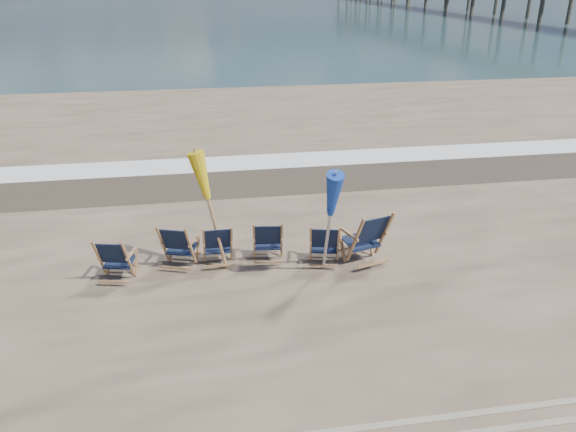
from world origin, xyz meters
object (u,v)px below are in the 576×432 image
object	(u,v)px
beach_chair_5	(384,236)
umbrella_blue	(330,190)
umbrella_yellow	(211,181)
beach_chair_0	(128,261)
beach_chair_4	(338,246)
beach_chair_1	(190,248)
beach_chair_2	(232,245)
beach_chair_3	(282,242)

from	to	relation	value
beach_chair_5	umbrella_blue	bearing A→B (deg)	2.52
beach_chair_5	umbrella_yellow	world-z (taller)	umbrella_yellow
beach_chair_0	beach_chair_5	bearing A→B (deg)	-166.48
beach_chair_4	umbrella_blue	bearing A→B (deg)	64.66
beach_chair_0	beach_chair_1	xyz separation A→B (m)	(1.06, 0.29, 0.02)
umbrella_blue	beach_chair_2	bearing A→B (deg)	155.78
beach_chair_0	beach_chair_4	bearing A→B (deg)	-166.97
beach_chair_4	umbrella_yellow	distance (m)	2.57
beach_chair_0	umbrella_blue	bearing A→B (deg)	-173.00
umbrella_yellow	umbrella_blue	xyz separation A→B (m)	(1.93, -0.73, -0.01)
beach_chair_3	umbrella_blue	bearing A→B (deg)	142.82
beach_chair_0	beach_chair_4	distance (m)	3.71
beach_chair_2	beach_chair_3	distance (m)	0.92
beach_chair_0	umbrella_yellow	xyz separation A→B (m)	(1.49, 0.35, 1.25)
beach_chair_4	beach_chair_5	xyz separation A→B (m)	(0.88, 0.03, 0.11)
beach_chair_3	beach_chair_4	bearing A→B (deg)	168.85
beach_chair_4	beach_chair_1	bearing A→B (deg)	6.26
beach_chair_1	beach_chair_3	bearing A→B (deg)	-159.94
beach_chair_3	umbrella_yellow	world-z (taller)	umbrella_yellow
beach_chair_2	beach_chair_5	world-z (taller)	beach_chair_5
beach_chair_4	umbrella_blue	distance (m)	1.32
beach_chair_3	beach_chair_5	bearing A→B (deg)	178.14
umbrella_yellow	umbrella_blue	world-z (taller)	umbrella_yellow
beach_chair_0	umbrella_blue	world-z (taller)	umbrella_blue
beach_chair_2	umbrella_blue	distance (m)	2.17
beach_chair_4	beach_chair_5	world-z (taller)	beach_chair_5
beach_chair_5	beach_chair_2	bearing A→B (deg)	-23.10
beach_chair_3	umbrella_blue	world-z (taller)	umbrella_blue
beach_chair_2	beach_chair_4	distance (m)	1.94
beach_chair_1	umbrella_blue	world-z (taller)	umbrella_blue
beach_chair_1	umbrella_yellow	bearing A→B (deg)	-152.43
beach_chair_1	beach_chair_2	world-z (taller)	beach_chair_1
beach_chair_2	beach_chair_0	bearing A→B (deg)	10.47
beach_chair_4	umbrella_blue	xyz separation A→B (m)	(-0.28, -0.36, 1.24)
beach_chair_2	beach_chair_3	size ratio (longest dim) A/B	0.98
beach_chair_2	beach_chair_3	world-z (taller)	beach_chair_3
beach_chair_0	beach_chair_2	bearing A→B (deg)	-155.68
beach_chair_1	umbrella_yellow	size ratio (longest dim) A/B	0.42
beach_chair_4	beach_chair_5	size ratio (longest dim) A/B	0.80
beach_chair_1	beach_chair_3	xyz separation A→B (m)	(1.66, 0.01, -0.01)
beach_chair_2	beach_chair_1	bearing A→B (deg)	4.00
beach_chair_1	beach_chair_5	bearing A→B (deg)	-164.81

